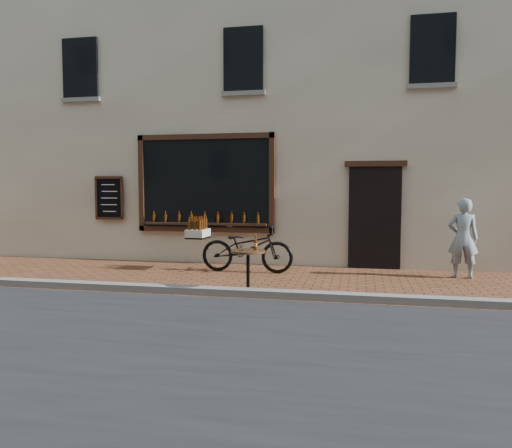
# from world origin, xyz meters

# --- Properties ---
(ground) EXTENTS (90.00, 90.00, 0.00)m
(ground) POSITION_xyz_m (0.00, 0.00, 0.00)
(ground) COLOR brown
(ground) RESTS_ON ground
(kerb) EXTENTS (90.00, 0.25, 0.12)m
(kerb) POSITION_xyz_m (0.00, 0.20, 0.06)
(kerb) COLOR slate
(kerb) RESTS_ON ground
(shop_building) EXTENTS (28.00, 6.20, 10.00)m
(shop_building) POSITION_xyz_m (0.00, 6.50, 5.00)
(shop_building) COLOR beige
(shop_building) RESTS_ON ground
(cargo_bicycle) EXTENTS (2.24, 0.71, 1.09)m
(cargo_bicycle) POSITION_xyz_m (-0.73, 2.46, 0.52)
(cargo_bicycle) COLOR black
(cargo_bicycle) RESTS_ON ground
(bistro_table) EXTENTS (0.57, 0.57, 0.98)m
(bistro_table) POSITION_xyz_m (-0.19, 0.35, 0.52)
(bistro_table) COLOR black
(bistro_table) RESTS_ON ground
(pedestrian) EXTENTS (0.59, 0.41, 1.55)m
(pedestrian) POSITION_xyz_m (3.55, 2.67, 0.77)
(pedestrian) COLOR gray
(pedestrian) RESTS_ON ground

